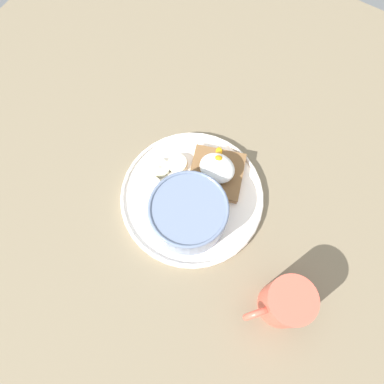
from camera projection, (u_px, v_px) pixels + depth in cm
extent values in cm
cube|color=#756850|center=(192.00, 200.00, 68.33)|extent=(120.00, 120.00, 2.00)
cylinder|color=white|center=(192.00, 197.00, 66.92)|extent=(25.51, 25.51, 1.00)
torus|color=white|center=(192.00, 195.00, 66.18)|extent=(25.31, 25.31, 0.60)
cylinder|color=slate|center=(189.00, 214.00, 62.24)|extent=(12.93, 12.93, 5.85)
torus|color=slate|center=(188.00, 208.00, 59.50)|extent=(13.13, 13.13, 0.60)
cylinder|color=#BC5E73|center=(189.00, 215.00, 62.72)|extent=(11.53, 11.53, 4.42)
ellipsoid|color=#BC5E73|center=(189.00, 211.00, 60.84)|extent=(10.95, 10.95, 1.20)
ellipsoid|color=olive|center=(166.00, 216.00, 60.16)|extent=(1.95, 1.84, 0.71)
ellipsoid|color=tan|center=(178.00, 213.00, 60.32)|extent=(1.93, 2.05, 0.74)
ellipsoid|color=#A3845A|center=(187.00, 206.00, 60.75)|extent=(1.84, 1.57, 0.67)
ellipsoid|color=#AE7C56|center=(191.00, 193.00, 61.64)|extent=(1.69, 1.64, 0.62)
ellipsoid|color=tan|center=(169.00, 207.00, 60.74)|extent=(1.52, 1.11, 0.60)
ellipsoid|color=#916141|center=(202.00, 206.00, 60.85)|extent=(0.97, 1.28, 0.49)
ellipsoid|color=#C6BF92|center=(166.00, 213.00, 60.28)|extent=(2.22, 2.07, 0.80)
cube|color=brown|center=(217.00, 172.00, 66.47)|extent=(11.85, 11.85, 0.30)
cube|color=#A37244|center=(216.00, 174.00, 67.12)|extent=(11.62, 11.62, 1.58)
ellipsoid|color=white|center=(217.00, 168.00, 64.78)|extent=(6.33, 5.38, 3.41)
sphere|color=orange|center=(218.00, 161.00, 64.45)|extent=(2.00, 2.00, 2.00)
ellipsoid|color=orange|center=(219.00, 151.00, 67.60)|extent=(1.80, 2.06, 0.36)
cylinder|color=#EDE7BB|center=(160.00, 168.00, 67.59)|extent=(4.78, 4.75, 1.65)
cylinder|color=#B9B492|center=(160.00, 167.00, 67.06)|extent=(0.85, 0.85, 0.21)
cylinder|color=#FAF0C8|center=(154.00, 186.00, 66.26)|extent=(4.23, 4.27, 1.95)
cylinder|color=beige|center=(153.00, 184.00, 65.62)|extent=(0.75, 0.75, 0.23)
cylinder|color=#F1E3BD|center=(178.00, 164.00, 67.87)|extent=(5.06, 5.09, 1.80)
cylinder|color=#BCB193|center=(178.00, 163.00, 67.36)|extent=(0.90, 0.90, 0.25)
cylinder|color=#DE5440|center=(286.00, 302.00, 56.69)|extent=(7.37, 7.37, 8.94)
cylinder|color=#36240E|center=(292.00, 300.00, 53.51)|extent=(6.26, 6.26, 0.40)
torus|color=#DE5440|center=(258.00, 313.00, 55.73)|extent=(3.90, 4.44, 4.93)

